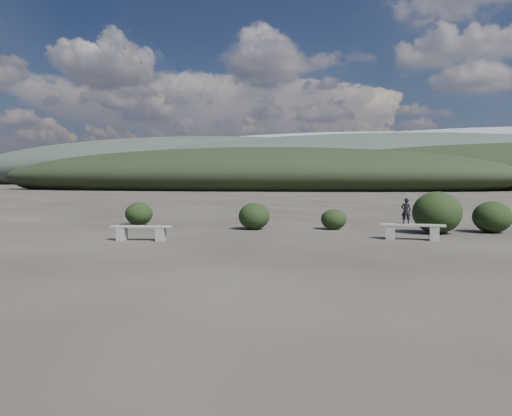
# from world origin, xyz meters

# --- Properties ---
(ground) EXTENTS (1200.00, 1200.00, 0.00)m
(ground) POSITION_xyz_m (0.00, 0.00, 0.00)
(ground) COLOR #2A2621
(ground) RESTS_ON ground
(bench_left) EXTENTS (1.93, 0.70, 0.47)m
(bench_left) POSITION_xyz_m (-4.24, 3.87, 0.29)
(bench_left) COLOR slate
(bench_left) RESTS_ON ground
(bench_right) EXTENTS (2.03, 0.53, 0.50)m
(bench_right) POSITION_xyz_m (4.10, 6.09, 0.31)
(bench_right) COLOR slate
(bench_right) RESTS_ON ground
(seated_person) EXTENTS (0.31, 0.20, 0.83)m
(seated_person) POSITION_xyz_m (3.90, 6.10, 0.92)
(seated_person) COLOR black
(seated_person) RESTS_ON bench_right
(shrub_b) EXTENTS (1.21, 1.21, 1.03)m
(shrub_b) POSITION_xyz_m (-1.63, 8.19, 0.52)
(shrub_b) COLOR black
(shrub_b) RESTS_ON ground
(shrub_c) EXTENTS (0.99, 0.99, 0.79)m
(shrub_c) POSITION_xyz_m (1.36, 8.94, 0.40)
(shrub_c) COLOR black
(shrub_c) RESTS_ON ground
(shrub_d) EXTENTS (1.73, 1.73, 1.51)m
(shrub_d) POSITION_xyz_m (5.08, 8.30, 0.76)
(shrub_d) COLOR black
(shrub_d) RESTS_ON ground
(shrub_e) EXTENTS (1.38, 1.38, 1.15)m
(shrub_e) POSITION_xyz_m (7.07, 9.03, 0.57)
(shrub_e) COLOR black
(shrub_e) RESTS_ON ground
(shrub_f) EXTENTS (1.15, 1.15, 0.97)m
(shrub_f) POSITION_xyz_m (-6.84, 8.85, 0.49)
(shrub_f) COLOR black
(shrub_f) RESTS_ON ground
(mountain_ridges) EXTENTS (500.00, 400.00, 56.00)m
(mountain_ridges) POSITION_xyz_m (-7.48, 339.06, 10.84)
(mountain_ridges) COLOR black
(mountain_ridges) RESTS_ON ground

